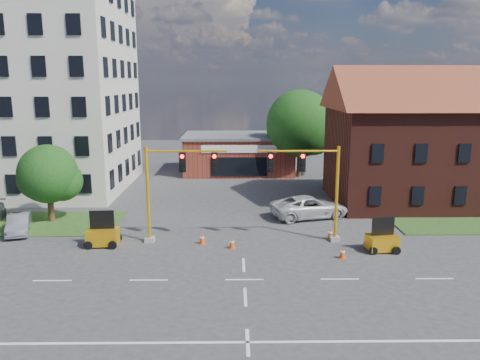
{
  "coord_description": "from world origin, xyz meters",
  "views": [
    {
      "loc": [
        -0.51,
        -22.82,
        10.13
      ],
      "look_at": [
        -0.11,
        10.0,
        3.22
      ],
      "focal_mm": 35.0,
      "sensor_mm": 36.0,
      "label": 1
    }
  ],
  "objects": [
    {
      "name": "brick_shop",
      "position": [
        0.0,
        29.98,
        2.16
      ],
      "size": [
        12.4,
        8.4,
        4.3
      ],
      "color": "maroon",
      "rests_on": "ground"
    },
    {
      "name": "tree_large",
      "position": [
        6.87,
        27.08,
        5.53
      ],
      "size": [
        7.56,
        7.2,
        9.38
      ],
      "color": "#3B2915",
      "rests_on": "ground"
    },
    {
      "name": "trailer_east",
      "position": [
        8.48,
        4.14,
        0.64
      ],
      "size": [
        1.93,
        1.42,
        2.03
      ],
      "rotation": [
        0.0,
        0.0,
        0.14
      ],
      "color": "#F9AA14",
      "rests_on": "ground"
    },
    {
      "name": "office_block",
      "position": [
        -20.0,
        21.9,
        10.31
      ],
      "size": [
        18.4,
        15.4,
        20.6
      ],
      "color": "beige",
      "rests_on": "ground"
    },
    {
      "name": "cone_b",
      "position": [
        -2.58,
        5.55,
        0.34
      ],
      "size": [
        0.4,
        0.4,
        0.7
      ],
      "color": "#FB4A0D",
      "rests_on": "ground"
    },
    {
      "name": "sedan_silver_front",
      "position": [
        -15.25,
        7.95,
        0.64
      ],
      "size": [
        2.57,
        4.15,
        1.29
      ],
      "primitive_type": "imported",
      "rotation": [
        0.0,
        0.0,
        0.33
      ],
      "color": "#9B9FA2",
      "rests_on": "ground"
    },
    {
      "name": "cone_d",
      "position": [
        5.79,
        6.46,
        0.34
      ],
      "size": [
        0.4,
        0.4,
        0.7
      ],
      "color": "#FB4A0D",
      "rests_on": "ground"
    },
    {
      "name": "signal_mast_east",
      "position": [
        4.36,
        6.0,
        3.92
      ],
      "size": [
        5.3,
        0.6,
        6.2
      ],
      "color": "gray",
      "rests_on": "ground"
    },
    {
      "name": "pickup_white",
      "position": [
        5.22,
        11.45,
        0.82
      ],
      "size": [
        6.43,
        4.19,
        1.65
      ],
      "primitive_type": "imported",
      "rotation": [
        0.0,
        0.0,
        1.84
      ],
      "color": "silver",
      "rests_on": "ground"
    },
    {
      "name": "signal_mast_west",
      "position": [
        -4.36,
        6.0,
        3.92
      ],
      "size": [
        5.3,
        0.6,
        6.2
      ],
      "color": "gray",
      "rests_on": "ground"
    },
    {
      "name": "ground",
      "position": [
        0.0,
        0.0,
        0.0
      ],
      "size": [
        120.0,
        120.0,
        0.0
      ],
      "primitive_type": "plane",
      "color": "#3B3B3D",
      "rests_on": "ground"
    },
    {
      "name": "trailer_west",
      "position": [
        -8.79,
        5.3,
        0.68
      ],
      "size": [
        2.0,
        1.4,
        2.19
      ],
      "rotation": [
        0.0,
        0.0,
        0.06
      ],
      "color": "#F9AA14",
      "rests_on": "ground"
    },
    {
      "name": "tree_nw_front",
      "position": [
        -13.78,
        10.58,
        3.45
      ],
      "size": [
        4.47,
        4.26,
        5.74
      ],
      "color": "#3B2915",
      "rests_on": "ground"
    },
    {
      "name": "lane_markings",
      "position": [
        0.0,
        -3.0,
        0.01
      ],
      "size": [
        60.0,
        36.0,
        0.01
      ],
      "primitive_type": null,
      "color": "white",
      "rests_on": "ground"
    },
    {
      "name": "cone_c",
      "position": [
        5.8,
        2.92,
        0.34
      ],
      "size": [
        0.4,
        0.4,
        0.7
      ],
      "color": "#FB4A0D",
      "rests_on": "ground"
    },
    {
      "name": "cone_a",
      "position": [
        -0.66,
        4.71,
        0.34
      ],
      "size": [
        0.4,
        0.4,
        0.7
      ],
      "color": "#FB4A0D",
      "rests_on": "ground"
    },
    {
      "name": "townhouse_row",
      "position": [
        18.0,
        16.0,
        5.93
      ],
      "size": [
        21.0,
        11.0,
        11.5
      ],
      "color": "#532019",
      "rests_on": "ground"
    }
  ]
}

